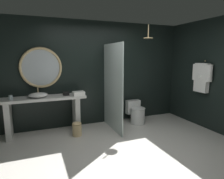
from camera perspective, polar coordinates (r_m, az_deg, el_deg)
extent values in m
plane|color=silver|center=(3.69, 5.58, -18.37)|extent=(5.76, 5.76, 0.00)
cube|color=black|center=(5.04, -4.17, 4.73)|extent=(4.80, 0.10, 2.60)
cube|color=black|center=(5.33, 24.91, 4.13)|extent=(0.10, 2.47, 2.60)
cube|color=silver|center=(4.56, -19.49, -2.39)|extent=(1.83, 0.49, 0.06)
cube|color=silver|center=(4.70, -28.06, -8.01)|extent=(0.11, 0.42, 0.80)
cube|color=silver|center=(4.74, -10.43, -6.84)|extent=(0.11, 0.42, 0.80)
ellipsoid|color=white|center=(4.52, -20.79, -1.53)|extent=(0.40, 0.33, 0.11)
cylinder|color=#D6B77F|center=(4.66, -20.87, -0.55)|extent=(0.02, 0.02, 0.21)
cylinder|color=#D6B77F|center=(4.57, -20.92, 0.49)|extent=(0.02, 0.14, 0.02)
cylinder|color=silver|center=(4.53, -27.59, -2.07)|extent=(0.08, 0.08, 0.09)
cube|color=black|center=(4.57, -13.32, -1.17)|extent=(0.13, 0.13, 0.08)
torus|color=#D6B77F|center=(4.70, -20.06, 6.02)|extent=(0.92, 0.06, 0.92)
cylinder|color=#B2BCC1|center=(4.71, -20.07, 6.03)|extent=(0.83, 0.01, 0.83)
cube|color=silver|center=(4.55, 0.21, 0.56)|extent=(0.02, 1.15, 2.02)
cylinder|color=#D6B77F|center=(5.00, 10.60, 16.51)|extent=(0.02, 0.02, 0.32)
cylinder|color=#D6B77F|center=(4.98, 10.53, 14.59)|extent=(0.23, 0.23, 0.02)
sphere|color=#D6B77F|center=(5.18, 25.63, 7.55)|extent=(0.04, 0.04, 0.04)
cube|color=white|center=(5.15, 24.78, 3.16)|extent=(0.12, 0.37, 0.70)
cylinder|color=white|center=(5.00, 26.62, 4.29)|extent=(0.13, 0.13, 0.39)
cylinder|color=white|center=(5.29, 23.23, 4.78)|extent=(0.13, 0.13, 0.39)
sphere|color=white|center=(5.10, 24.22, 3.53)|extent=(0.07, 0.07, 0.07)
cylinder|color=white|center=(5.14, 7.53, -7.69)|extent=(0.36, 0.36, 0.41)
ellipsoid|color=white|center=(5.08, 7.58, -5.38)|extent=(0.38, 0.42, 0.02)
cube|color=white|center=(5.32, 6.14, -5.06)|extent=(0.37, 0.18, 0.36)
cylinder|color=#D6B77F|center=(4.46, -10.21, -11.61)|extent=(0.21, 0.21, 0.25)
ellipsoid|color=#D6B77F|center=(4.40, -10.27, -9.75)|extent=(0.21, 0.21, 0.06)
cube|color=white|center=(4.49, -9.79, -1.17)|extent=(0.27, 0.21, 0.09)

